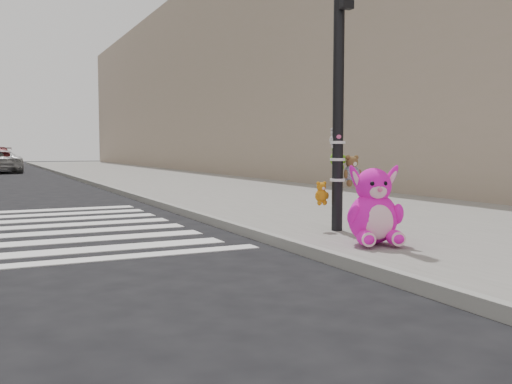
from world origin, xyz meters
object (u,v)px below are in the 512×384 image
signal_pole (339,121)px  red_teddy (357,217)px  pink_bunny (374,211)px  car_white_near (0,162)px

signal_pole → red_teddy: bearing=37.4°
signal_pole → red_teddy: (0.77, 0.59, -1.52)m
signal_pole → pink_bunny: bearing=-103.7°
car_white_near → pink_bunny: bearing=93.5°
red_teddy → car_white_near: (-4.60, 27.39, 0.39)m
signal_pole → car_white_near: size_ratio=0.89×
red_teddy → signal_pole: bearing=-158.6°
red_teddy → car_white_near: size_ratio=0.04×
red_teddy → car_white_near: car_white_near is taller
red_teddy → car_white_near: bearing=83.5°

